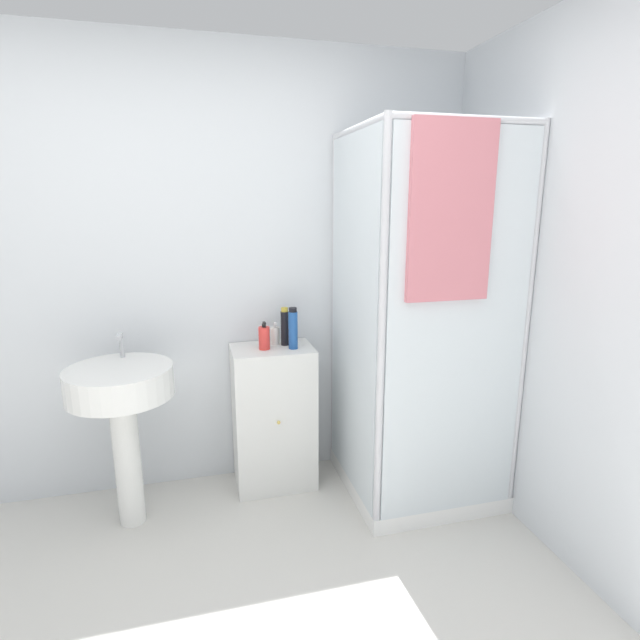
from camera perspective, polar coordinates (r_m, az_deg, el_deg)
wall_back at (r=2.92m, az=-15.49°, el=4.92°), size 6.40×0.06×2.50m
shower_enclosure at (r=2.84m, az=10.71°, el=-8.25°), size 0.80×0.83×2.03m
vanity_cabinet at (r=2.99m, az=-5.31°, el=-10.97°), size 0.46×0.35×0.85m
sink at (r=2.72m, az=-21.72°, el=-8.63°), size 0.52×0.52×0.99m
soap_dispenser at (r=2.80m, az=-6.40°, el=-2.02°), size 0.06×0.06×0.16m
shampoo_bottle_tall_black at (r=2.86m, az=-4.05°, el=-0.79°), size 0.05×0.05×0.22m
shampoo_bottle_blue at (r=2.79m, az=-3.10°, el=-1.01°), size 0.05×0.05×0.24m
lotion_bottle_white at (r=2.90m, az=-5.16°, el=-1.76°), size 0.05×0.05×0.13m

